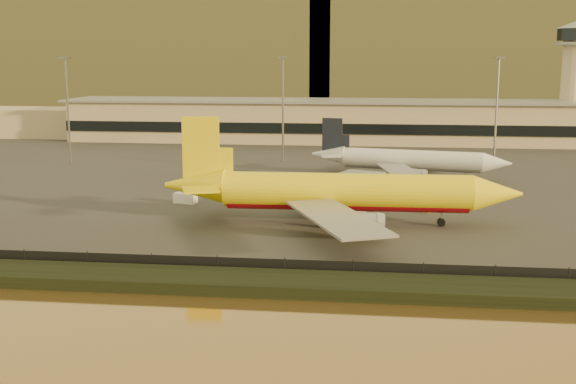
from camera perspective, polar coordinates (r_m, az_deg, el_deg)
name	(u,v)px	position (r m, az deg, el deg)	size (l,w,h in m)	color
ground	(282,249)	(97.75, -0.50, -4.56)	(900.00, 900.00, 0.00)	black
embankment	(262,283)	(81.41, -2.04, -7.20)	(320.00, 7.00, 1.40)	black
tarmac	(328,155)	(190.65, 3.16, 2.94)	(320.00, 220.00, 0.20)	#2D2D2D
perimeter_fence	(268,268)	(85.01, -1.62, -6.00)	(300.00, 0.05, 2.20)	black
terminal_building	(287,121)	(221.56, -0.08, 5.63)	(202.00, 25.00, 12.60)	tan
control_tower	(573,70)	(231.93, 21.58, 8.94)	(11.20, 11.20, 35.50)	tan
apron_light_masts	(388,100)	(168.86, 7.89, 7.18)	(152.20, 12.20, 25.40)	slate
distant_hills	(320,47)	(434.82, 2.57, 11.40)	(470.00, 160.00, 70.00)	brown
dhl_cargo_jet	(340,193)	(110.93, 4.13, -0.05)	(54.79, 53.82, 16.41)	yellow
white_narrowbody_jet	(408,160)	(156.05, 9.48, 2.48)	(42.49, 40.90, 12.26)	white
gse_vehicle_yellow	(420,207)	(122.44, 10.42, -1.16)	(3.41, 1.53, 1.53)	yellow
gse_vehicle_white	(185,198)	(128.32, -8.11, -0.48)	(4.01, 1.80, 1.80)	white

